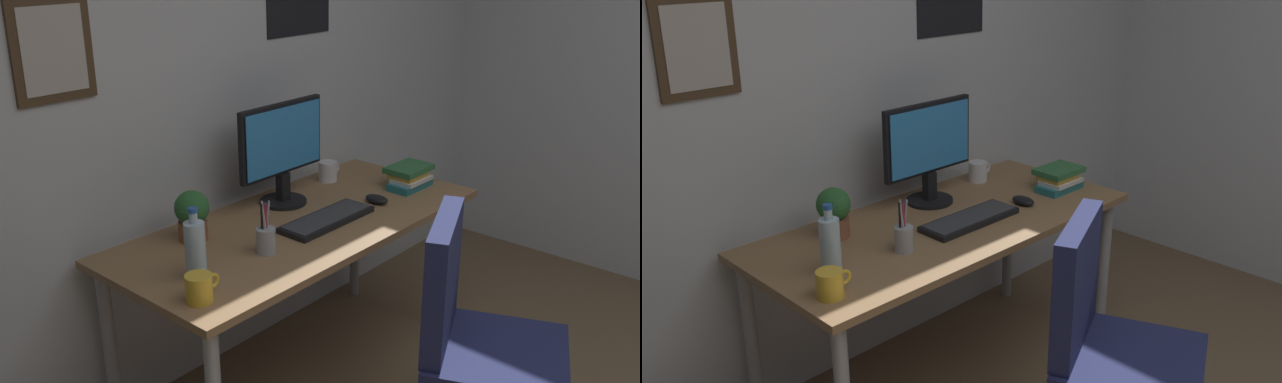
{
  "view_description": "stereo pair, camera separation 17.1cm",
  "coord_description": "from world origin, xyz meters",
  "views": [
    {
      "loc": [
        -1.67,
        -0.02,
        1.8
      ],
      "look_at": [
        0.21,
        1.62,
        0.88
      ],
      "focal_mm": 38.79,
      "sensor_mm": 36.0,
      "label": 1
    },
    {
      "loc": [
        -1.55,
        -0.15,
        1.8
      ],
      "look_at": [
        0.21,
        1.62,
        0.88
      ],
      "focal_mm": 38.79,
      "sensor_mm": 36.0,
      "label": 2
    }
  ],
  "objects": [
    {
      "name": "water_bottle",
      "position": [
        -0.38,
        1.64,
        0.84
      ],
      "size": [
        0.07,
        0.07,
        0.25
      ],
      "color": "silver",
      "rests_on": "desk"
    },
    {
      "name": "coffee_mug_near",
      "position": [
        0.66,
        1.95,
        0.78
      ],
      "size": [
        0.13,
        0.09,
        0.09
      ],
      "color": "white",
      "rests_on": "desk"
    },
    {
      "name": "potted_plant",
      "position": [
        -0.19,
        1.9,
        0.84
      ],
      "size": [
        0.13,
        0.13,
        0.19
      ],
      "color": "brown",
      "rests_on": "desk"
    },
    {
      "name": "office_chair",
      "position": [
        0.2,
        0.91,
        0.53
      ],
      "size": [
        0.61,
        0.61,
        0.95
      ],
      "color": "#1E234C",
      "rests_on": "ground_plane"
    },
    {
      "name": "keyboard",
      "position": [
        0.27,
        1.63,
        0.74
      ],
      "size": [
        0.43,
        0.15,
        0.03
      ],
      "color": "black",
      "rests_on": "desk"
    },
    {
      "name": "monitor",
      "position": [
        0.31,
        1.91,
        0.97
      ],
      "size": [
        0.46,
        0.2,
        0.43
      ],
      "color": "black",
      "rests_on": "desk"
    },
    {
      "name": "desk",
      "position": [
        0.21,
        1.72,
        0.65
      ],
      "size": [
        1.58,
        0.71,
        0.73
      ],
      "color": "#936D47",
      "rests_on": "ground_plane"
    },
    {
      "name": "pen_cup",
      "position": [
        -0.09,
        1.61,
        0.79
      ],
      "size": [
        0.07,
        0.07,
        0.2
      ],
      "color": "#9EA0A5",
      "rests_on": "desk"
    },
    {
      "name": "book_stack_left",
      "position": [
        0.83,
        1.61,
        0.78
      ],
      "size": [
        0.23,
        0.16,
        0.1
      ],
      "color": "#26727A",
      "rests_on": "desk"
    },
    {
      "name": "coffee_mug_far",
      "position": [
        -0.48,
        1.51,
        0.78
      ],
      "size": [
        0.12,
        0.09,
        0.09
      ],
      "color": "yellow",
      "rests_on": "desk"
    },
    {
      "name": "computer_mouse",
      "position": [
        0.57,
        1.61,
        0.75
      ],
      "size": [
        0.06,
        0.11,
        0.04
      ],
      "color": "black",
      "rests_on": "desk"
    },
    {
      "name": "wall_back",
      "position": [
        -0.0,
        2.15,
        1.3
      ],
      "size": [
        4.4,
        0.1,
        2.6
      ],
      "color": "silver",
      "rests_on": "ground_plane"
    }
  ]
}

